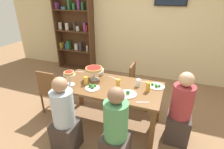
{
  "coord_description": "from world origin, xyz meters",
  "views": [
    {
      "loc": [
        0.91,
        -2.34,
        2.1
      ],
      "look_at": [
        0.0,
        0.1,
        0.89
      ],
      "focal_mm": 28.59,
      "sensor_mm": 36.0,
      "label": 1
    }
  ],
  "objects_px": {
    "beer_glass_amber_tall": "(86,81)",
    "cutlery_knife_far": "(143,102)",
    "beer_glass_amber_short": "(148,87)",
    "bookshelf": "(75,30)",
    "personal_pizza_stand": "(69,75)",
    "water_glass_clear_near": "(102,72)",
    "chair_head_west": "(52,89)",
    "salad_plate_spare": "(156,86)",
    "beer_glass_amber_spare": "(118,83)",
    "diner_near_right": "(116,134)",
    "dining_table": "(110,91)",
    "chair_far_right": "(137,83)",
    "cutlery_fork_far": "(144,82)",
    "diner_near_left": "(65,120)",
    "water_glass_clear_far": "(138,83)",
    "diner_head_east": "(180,114)",
    "salad_plate_far_diner": "(92,87)",
    "salad_plate_near_diner": "(128,94)",
    "cutlery_knife_near": "(80,72)",
    "deep_dish_pizza_stand": "(94,70)",
    "cutlery_fork_near": "(112,77)"
  },
  "relations": [
    {
      "from": "cutlery_fork_far",
      "to": "chair_head_west",
      "type": "bearing_deg",
      "value": 4.07
    },
    {
      "from": "salad_plate_near_diner",
      "to": "beer_glass_amber_spare",
      "type": "xyz_separation_m",
      "value": [
        -0.21,
        0.17,
        0.05
      ]
    },
    {
      "from": "personal_pizza_stand",
      "to": "cutlery_knife_far",
      "type": "relative_size",
      "value": 1.3
    },
    {
      "from": "beer_glass_amber_tall",
      "to": "beer_glass_amber_short",
      "type": "bearing_deg",
      "value": 7.6
    },
    {
      "from": "salad_plate_spare",
      "to": "cutlery_knife_near",
      "type": "xyz_separation_m",
      "value": [
        -1.43,
        0.09,
        -0.01
      ]
    },
    {
      "from": "personal_pizza_stand",
      "to": "water_glass_clear_far",
      "type": "xyz_separation_m",
      "value": [
        1.04,
        0.34,
        -0.11
      ]
    },
    {
      "from": "diner_head_east",
      "to": "salad_plate_far_diner",
      "type": "relative_size",
      "value": 5.14
    },
    {
      "from": "dining_table",
      "to": "cutlery_fork_near",
      "type": "relative_size",
      "value": 9.16
    },
    {
      "from": "cutlery_knife_near",
      "to": "cutlery_fork_far",
      "type": "relative_size",
      "value": 1.0
    },
    {
      "from": "cutlery_fork_far",
      "to": "beer_glass_amber_tall",
      "type": "bearing_deg",
      "value": 16.26
    },
    {
      "from": "diner_head_east",
      "to": "water_glass_clear_near",
      "type": "xyz_separation_m",
      "value": [
        -1.37,
        0.35,
        0.31
      ]
    },
    {
      "from": "water_glass_clear_near",
      "to": "chair_head_west",
      "type": "bearing_deg",
      "value": -154.39
    },
    {
      "from": "bookshelf",
      "to": "cutlery_knife_near",
      "type": "distance_m",
      "value": 2.08
    },
    {
      "from": "diner_near_right",
      "to": "water_glass_clear_near",
      "type": "relative_size",
      "value": 9.94
    },
    {
      "from": "chair_far_right",
      "to": "cutlery_knife_far",
      "type": "distance_m",
      "value": 1.07
    },
    {
      "from": "diner_head_east",
      "to": "salad_plate_near_diner",
      "type": "bearing_deg",
      "value": 11.35
    },
    {
      "from": "diner_head_east",
      "to": "beer_glass_amber_tall",
      "type": "distance_m",
      "value": 1.51
    },
    {
      "from": "bookshelf",
      "to": "personal_pizza_stand",
      "type": "relative_size",
      "value": 9.48
    },
    {
      "from": "chair_head_west",
      "to": "cutlery_knife_far",
      "type": "bearing_deg",
      "value": -7.51
    },
    {
      "from": "salad_plate_spare",
      "to": "deep_dish_pizza_stand",
      "type": "bearing_deg",
      "value": -174.6
    },
    {
      "from": "water_glass_clear_near",
      "to": "cutlery_knife_far",
      "type": "distance_m",
      "value": 1.07
    },
    {
      "from": "diner_head_east",
      "to": "diner_near_right",
      "type": "bearing_deg",
      "value": 43.6
    },
    {
      "from": "salad_plate_near_diner",
      "to": "beer_glass_amber_tall",
      "type": "bearing_deg",
      "value": 174.25
    },
    {
      "from": "salad_plate_near_diner",
      "to": "salad_plate_spare",
      "type": "relative_size",
      "value": 1.0
    },
    {
      "from": "beer_glass_amber_spare",
      "to": "cutlery_knife_far",
      "type": "bearing_deg",
      "value": -32.77
    },
    {
      "from": "water_glass_clear_near",
      "to": "water_glass_clear_far",
      "type": "xyz_separation_m",
      "value": [
        0.7,
        -0.19,
        0.0
      ]
    },
    {
      "from": "personal_pizza_stand",
      "to": "beer_glass_amber_short",
      "type": "height_order",
      "value": "personal_pizza_stand"
    },
    {
      "from": "diner_near_right",
      "to": "diner_head_east",
      "type": "bearing_deg",
      "value": -46.4
    },
    {
      "from": "dining_table",
      "to": "beer_glass_amber_short",
      "type": "relative_size",
      "value": 11.17
    },
    {
      "from": "diner_near_right",
      "to": "chair_head_west",
      "type": "bearing_deg",
      "value": 65.91
    },
    {
      "from": "bookshelf",
      "to": "water_glass_clear_far",
      "type": "relative_size",
      "value": 18.57
    },
    {
      "from": "personal_pizza_stand",
      "to": "salad_plate_near_diner",
      "type": "bearing_deg",
      "value": 1.94
    },
    {
      "from": "dining_table",
      "to": "salad_plate_far_diner",
      "type": "bearing_deg",
      "value": -139.93
    },
    {
      "from": "diner_head_east",
      "to": "diner_near_left",
      "type": "bearing_deg",
      "value": 25.59
    },
    {
      "from": "chair_head_west",
      "to": "cutlery_fork_far",
      "type": "relative_size",
      "value": 4.83
    },
    {
      "from": "diner_near_right",
      "to": "chair_head_west",
      "type": "xyz_separation_m",
      "value": [
        -1.47,
        0.66,
        -0.01
      ]
    },
    {
      "from": "salad_plate_spare",
      "to": "beer_glass_amber_tall",
      "type": "height_order",
      "value": "beer_glass_amber_tall"
    },
    {
      "from": "diner_near_left",
      "to": "cutlery_knife_near",
      "type": "distance_m",
      "value": 1.12
    },
    {
      "from": "deep_dish_pizza_stand",
      "to": "water_glass_clear_near",
      "type": "relative_size",
      "value": 2.71
    },
    {
      "from": "beer_glass_amber_tall",
      "to": "cutlery_fork_far",
      "type": "relative_size",
      "value": 0.76
    },
    {
      "from": "chair_head_west",
      "to": "salad_plate_far_diner",
      "type": "xyz_separation_m",
      "value": [
        0.89,
        -0.11,
        0.27
      ]
    },
    {
      "from": "cutlery_knife_far",
      "to": "diner_near_left",
      "type": "bearing_deg",
      "value": -175.68
    },
    {
      "from": "chair_head_west",
      "to": "cutlery_fork_near",
      "type": "bearing_deg",
      "value": 18.63
    },
    {
      "from": "diner_near_right",
      "to": "beer_glass_amber_short",
      "type": "xyz_separation_m",
      "value": [
        0.24,
        0.76,
        0.32
      ]
    },
    {
      "from": "beer_glass_amber_tall",
      "to": "cutlery_knife_far",
      "type": "distance_m",
      "value": 0.98
    },
    {
      "from": "bookshelf",
      "to": "salad_plate_near_diner",
      "type": "height_order",
      "value": "bookshelf"
    },
    {
      "from": "cutlery_fork_far",
      "to": "cutlery_knife_far",
      "type": "height_order",
      "value": "same"
    },
    {
      "from": "diner_head_east",
      "to": "water_glass_clear_far",
      "type": "relative_size",
      "value": 9.66
    },
    {
      "from": "bookshelf",
      "to": "cutlery_knife_far",
      "type": "bearing_deg",
      "value": -43.73
    },
    {
      "from": "dining_table",
      "to": "chair_far_right",
      "type": "height_order",
      "value": "chair_far_right"
    }
  ]
}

